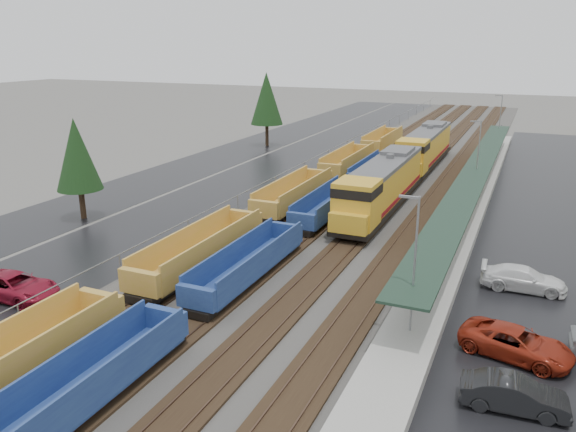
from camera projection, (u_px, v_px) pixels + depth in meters
name	position (u px, v px, depth m)	size (l,w,h in m)	color
ballast_strip	(401.00, 172.00, 68.27)	(20.00, 160.00, 0.08)	#302D2B
trackbed	(401.00, 171.00, 68.23)	(14.60, 160.00, 0.22)	black
west_parking_lot	(289.00, 162.00, 74.05)	(10.00, 160.00, 0.02)	black
west_road	(223.00, 156.00, 77.89)	(9.00, 160.00, 0.02)	black
station_platform	(474.00, 194.00, 55.67)	(3.00, 80.00, 8.00)	#9E9B93
chainlink_fence	(324.00, 156.00, 70.09)	(0.08, 160.04, 2.02)	gray
tree_west_near	(77.00, 155.00, 48.79)	(3.96, 3.96, 9.00)	#332316
tree_west_far	(267.00, 98.00, 83.76)	(4.84, 4.84, 11.00)	#332316
locomotive_lead	(381.00, 186.00, 51.29)	(3.28, 21.65, 4.90)	black
locomotive_trail	(425.00, 148.00, 69.65)	(3.28, 21.65, 4.90)	black
well_string_yellow	(255.00, 219.00, 46.21)	(2.79, 96.82, 2.48)	gold
well_string_blue	(248.00, 265.00, 37.00)	(2.47, 74.89, 2.19)	navy
parked_car_west_c	(15.00, 286.00, 34.52)	(5.68, 2.62, 1.58)	maroon
parked_car_east_a	(514.00, 395.00, 23.99)	(4.49, 1.56, 1.48)	black
parked_car_east_b	(516.00, 343.00, 28.06)	(5.45, 2.52, 1.52)	maroon
parked_car_east_c	(523.00, 279.00, 35.70)	(5.20, 2.11, 1.51)	white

